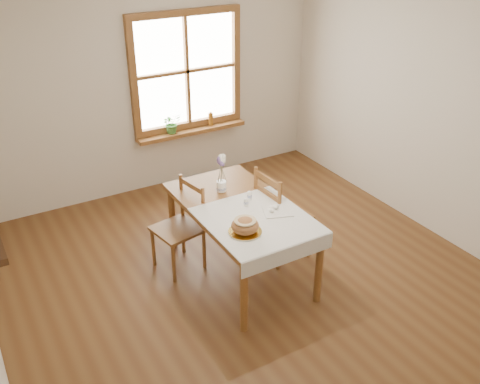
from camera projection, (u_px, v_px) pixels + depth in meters
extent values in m
plane|color=brown|center=(256.00, 287.00, 5.12)|extent=(5.00, 5.00, 0.00)
cube|color=beige|center=(148.00, 88.00, 6.42)|extent=(4.50, 0.10, 2.60)
cube|color=beige|center=(443.00, 118.00, 5.51)|extent=(0.10, 5.00, 2.60)
cube|color=silver|center=(261.00, 3.00, 3.90)|extent=(4.50, 5.00, 0.10)
cube|color=brown|center=(184.00, 13.00, 6.22)|extent=(1.46, 0.08, 0.08)
cube|color=brown|center=(189.00, 124.00, 6.86)|extent=(1.46, 0.08, 0.08)
cube|color=brown|center=(133.00, 79.00, 6.23)|extent=(0.08, 0.08, 1.30)
cube|color=brown|center=(236.00, 64.00, 6.84)|extent=(0.08, 0.08, 1.30)
cube|color=brown|center=(187.00, 71.00, 6.54)|extent=(0.04, 0.06, 1.30)
cube|color=brown|center=(187.00, 71.00, 6.54)|extent=(1.30, 0.06, 0.04)
cube|color=white|center=(186.00, 71.00, 6.56)|extent=(1.30, 0.01, 1.30)
cube|color=brown|center=(192.00, 131.00, 6.85)|extent=(1.46, 0.20, 0.05)
cube|color=brown|center=(240.00, 208.00, 5.01)|extent=(0.90, 1.60, 0.05)
cylinder|color=brown|center=(244.00, 297.00, 4.45)|extent=(0.07, 0.07, 0.70)
cylinder|color=brown|center=(319.00, 269.00, 4.79)|extent=(0.07, 0.07, 0.70)
cylinder|color=brown|center=(172.00, 218.00, 5.58)|extent=(0.07, 0.07, 0.70)
cylinder|color=brown|center=(237.00, 200.00, 5.92)|extent=(0.07, 0.07, 0.70)
cube|color=silver|center=(257.00, 220.00, 4.76)|extent=(0.91, 0.99, 0.01)
cylinder|color=white|center=(245.00, 232.00, 4.57)|extent=(0.32, 0.32, 0.01)
ellipsoid|color=#B1753E|center=(245.00, 224.00, 4.53)|extent=(0.24, 0.24, 0.13)
cube|color=silver|center=(278.00, 211.00, 4.88)|extent=(0.31, 0.29, 0.01)
cylinder|color=white|center=(250.00, 195.00, 5.07)|extent=(0.05, 0.05, 0.09)
cylinder|color=white|center=(246.00, 202.00, 4.97)|extent=(0.05, 0.05, 0.08)
cylinder|color=white|center=(221.00, 187.00, 5.23)|extent=(0.11, 0.11, 0.11)
imported|color=#427C31|center=(172.00, 125.00, 6.67)|extent=(0.25, 0.27, 0.20)
cylinder|color=#985D1C|center=(211.00, 118.00, 6.92)|extent=(0.08, 0.08, 0.18)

